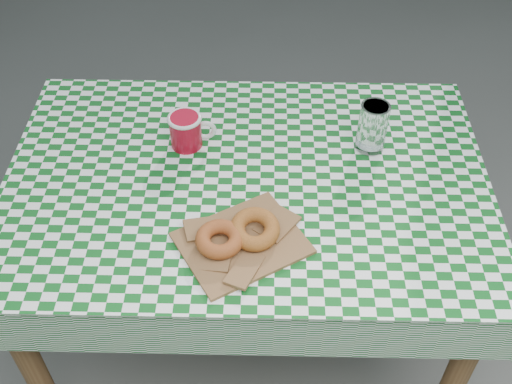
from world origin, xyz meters
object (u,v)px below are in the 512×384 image
Objects in this scene: table at (248,271)px; paper_bag at (242,242)px; drinking_glass at (372,127)px; coffee_mug at (186,131)px.

table is 0.44m from paper_bag.
drinking_glass is (0.31, 0.14, 0.45)m from table.
drinking_glass is (0.30, 0.36, 0.06)m from paper_bag.
paper_bag is (0.01, -0.21, 0.39)m from table.
table is 0.47m from coffee_mug.
coffee_mug is (-0.18, 0.33, 0.04)m from paper_bag.
table is 7.28× the size of coffee_mug.
coffee_mug is at bearing 118.59° from paper_bag.
coffee_mug is at bearing 142.49° from table.
paper_bag is 1.61× the size of coffee_mug.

